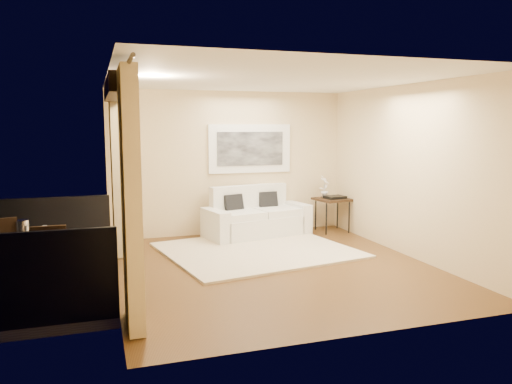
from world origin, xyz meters
TOP-DOWN VIEW (x-y plane):
  - floor at (0.00, 0.00)m, footprint 5.00×5.00m
  - room_shell at (-2.13, 0.00)m, footprint 5.00×6.40m
  - balcony at (-3.31, 0.00)m, footprint 1.81×2.60m
  - curtains at (-2.11, 0.00)m, footprint 0.16×4.80m
  - artwork at (0.40, 2.46)m, footprint 1.62×0.07m
  - rug at (0.05, 0.98)m, footprint 3.28×2.98m
  - sofa at (0.38, 2.09)m, footprint 2.07×1.22m
  - side_table at (1.93, 2.00)m, footprint 0.71×0.71m
  - tray at (1.96, 1.96)m, footprint 0.42×0.34m
  - orchid at (1.80, 2.10)m, footprint 0.28×0.27m
  - bistro_table at (-3.23, 0.02)m, footprint 0.68×0.68m
  - balcony_chair_far at (-3.60, 0.07)m, footprint 0.49×0.49m
  - balcony_chair_near at (-2.99, -0.63)m, footprint 0.39×0.40m
  - ice_bucket at (-3.35, 0.08)m, footprint 0.18×0.18m
  - candle at (-3.20, 0.18)m, footprint 0.06×0.06m
  - vase at (-3.26, -0.20)m, footprint 0.04×0.04m
  - glass_a at (-3.06, -0.01)m, footprint 0.06×0.06m
  - glass_b at (-3.07, 0.05)m, footprint 0.06×0.06m

SIDE VIEW (x-z plane):
  - floor at x=0.00m, z-range 0.00..0.00m
  - rug at x=0.05m, z-range 0.00..0.04m
  - balcony at x=-3.31m, z-range -0.41..0.76m
  - sofa at x=0.38m, z-range -0.14..0.80m
  - balcony_chair_near at x=-2.99m, z-range 0.07..0.98m
  - balcony_chair_far at x=-3.60m, z-range 0.07..1.01m
  - side_table at x=1.93m, z-range 0.27..0.93m
  - bistro_table at x=-3.23m, z-range 0.26..0.95m
  - tray at x=1.96m, z-range 0.66..0.71m
  - candle at x=-3.20m, z-range 0.69..0.76m
  - glass_a at x=-3.06m, z-range 0.69..0.81m
  - glass_b at x=-3.07m, z-range 0.69..0.81m
  - vase at x=-3.26m, z-range 0.69..0.87m
  - ice_bucket at x=-3.35m, z-range 0.69..0.89m
  - orchid at x=1.80m, z-range 0.66..1.10m
  - curtains at x=-2.11m, z-range 0.02..2.66m
  - artwork at x=0.40m, z-range 1.16..2.08m
  - room_shell at x=-2.13m, z-range 0.02..5.02m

